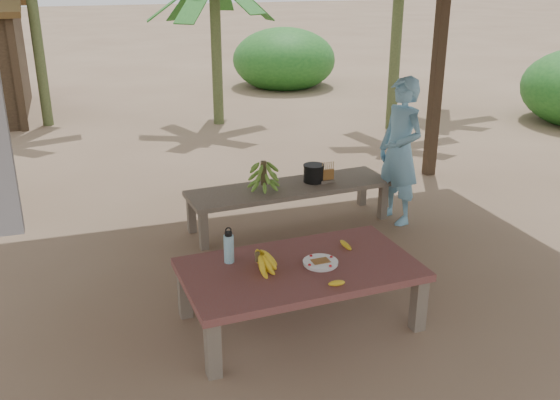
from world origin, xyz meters
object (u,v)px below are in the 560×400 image
object	(u,v)px
bench	(290,191)
plate	(320,263)
ripe_banana_bunch	(257,261)
water_flask	(229,248)
cooking_pot	(314,174)
work_table	(300,273)
woman	(400,151)

from	to	relation	value
bench	plate	distance (m)	1.97
bench	ripe_banana_bunch	distance (m)	2.08
water_flask	cooking_pot	size ratio (longest dim) A/B	1.34
work_table	woman	xyz separation A→B (m)	(1.74, 1.65, 0.36)
work_table	woman	bearing A→B (deg)	40.56
plate	work_table	bearing A→B (deg)	168.20
work_table	bench	size ratio (longest dim) A/B	0.83
ripe_banana_bunch	cooking_pot	bearing A→B (deg)	57.93
ripe_banana_bunch	water_flask	world-z (taller)	water_flask
ripe_banana_bunch	cooking_pot	distance (m)	2.26
work_table	ripe_banana_bunch	bearing A→B (deg)	173.51
ripe_banana_bunch	plate	world-z (taller)	ripe_banana_bunch
work_table	cooking_pot	xyz separation A→B (m)	(0.87, 1.94, 0.11)
ripe_banana_bunch	work_table	bearing A→B (deg)	-3.61
woman	ripe_banana_bunch	bearing A→B (deg)	-63.98
ripe_banana_bunch	woman	distance (m)	2.64
bench	water_flask	xyz separation A→B (m)	(-1.07, -1.65, 0.23)
cooking_pot	water_flask	bearing A→B (deg)	-128.83
work_table	plate	bearing A→B (deg)	-14.67
plate	ripe_banana_bunch	bearing A→B (deg)	173.75
bench	plate	size ratio (longest dim) A/B	8.20
water_flask	work_table	bearing A→B (deg)	-25.62
work_table	cooking_pot	world-z (taller)	cooking_pot
work_table	cooking_pot	size ratio (longest dim) A/B	8.41
ripe_banana_bunch	bench	bearing A→B (deg)	64.06
ripe_banana_bunch	cooking_pot	size ratio (longest dim) A/B	1.29
bench	cooking_pot	bearing A→B (deg)	5.51
water_flask	ripe_banana_bunch	bearing A→B (deg)	-52.87
water_flask	woman	world-z (taller)	woman
bench	woman	bearing A→B (deg)	-15.83
work_table	bench	world-z (taller)	work_table
bench	cooking_pot	distance (m)	0.33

